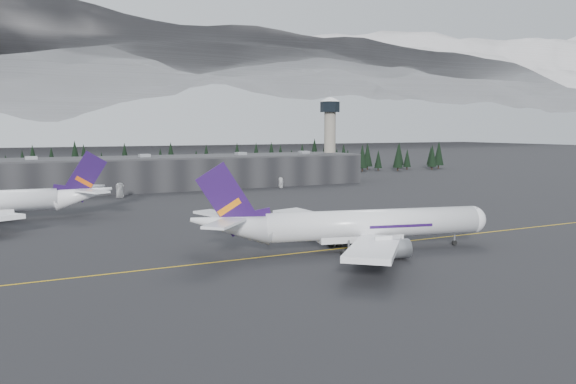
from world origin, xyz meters
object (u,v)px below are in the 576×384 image
control_tower (330,129)px  gse_vehicle_a (120,196)px  gse_vehicle_b (281,186)px  terminal (170,172)px  jet_main (348,226)px

control_tower → gse_vehicle_a: 105.18m
gse_vehicle_b → terminal: bearing=-140.6°
control_tower → terminal: bearing=-177.7°
gse_vehicle_a → jet_main: bearing=-93.7°
control_tower → jet_main: control_tower is taller
control_tower → jet_main: 152.93m
terminal → gse_vehicle_a: size_ratio=30.32×
terminal → jet_main: (0.70, -129.39, -1.36)m
terminal → jet_main: jet_main is taller
control_tower → jet_main: size_ratio=0.64×
gse_vehicle_b → control_tower: bearing=96.8°
control_tower → gse_vehicle_a: (-98.95, -27.53, -22.67)m
control_tower → gse_vehicle_b: 47.35m
jet_main → gse_vehicle_a: 107.80m
gse_vehicle_a → gse_vehicle_b: (63.67, 5.57, -0.01)m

